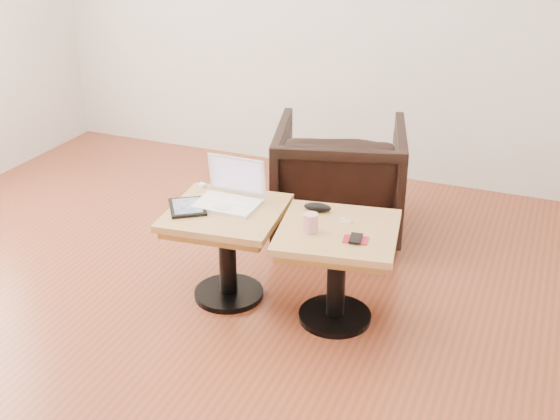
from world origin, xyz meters
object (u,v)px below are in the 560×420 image
at_px(striped_cup, 311,223).
at_px(side_table_left, 227,232).
at_px(side_table_right, 337,252).
at_px(armchair, 339,179).
at_px(laptop, 230,195).

bearing_deg(striped_cup, side_table_left, 172.24).
xyz_separation_m(side_table_right, armchair, (-0.29, 0.94, -0.03)).
distance_m(side_table_right, armchair, 0.99).
relative_size(laptop, striped_cup, 3.53).
xyz_separation_m(side_table_left, striped_cup, (0.48, -0.07, 0.17)).
relative_size(laptop, armchair, 0.41).
height_order(side_table_left, laptop, laptop).
bearing_deg(laptop, side_table_left, -80.69).
height_order(side_table_right, armchair, armchair).
bearing_deg(armchair, laptop, 54.62).
height_order(side_table_right, laptop, laptop).
xyz_separation_m(side_table_left, side_table_right, (0.60, 0.01, 0.00)).
distance_m(side_table_left, armchair, 1.00).
bearing_deg(striped_cup, side_table_right, 33.58).
distance_m(side_table_left, side_table_right, 0.60).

